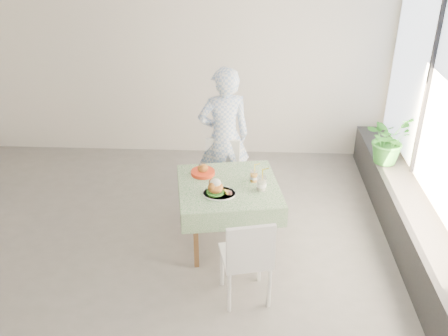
# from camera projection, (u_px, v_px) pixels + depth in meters

# --- Properties ---
(floor) EXTENTS (6.00, 6.00, 0.00)m
(floor) POSITION_uv_depth(u_px,v_px,m) (155.00, 247.00, 5.52)
(floor) COLOR slate
(floor) RESTS_ON ground
(wall_back) EXTENTS (6.00, 0.02, 2.80)m
(wall_back) POSITION_uv_depth(u_px,v_px,m) (179.00, 61.00, 7.08)
(wall_back) COLOR silver
(wall_back) RESTS_ON ground
(wall_front) EXTENTS (6.00, 0.02, 2.80)m
(wall_front) POSITION_uv_depth(u_px,v_px,m) (57.00, 318.00, 2.66)
(wall_front) COLOR silver
(wall_front) RESTS_ON ground
(window_ledge) EXTENTS (0.40, 4.80, 0.50)m
(window_ledge) POSITION_uv_depth(u_px,v_px,m) (415.00, 236.00, 5.28)
(window_ledge) COLOR black
(window_ledge) RESTS_ON ground
(cafe_table) EXTENTS (1.20, 1.20, 0.74)m
(cafe_table) POSITION_uv_depth(u_px,v_px,m) (228.00, 207.00, 5.40)
(cafe_table) COLOR brown
(cafe_table) RESTS_ON ground
(chair_far) EXTENTS (0.46, 0.46, 0.88)m
(chair_far) POSITION_uv_depth(u_px,v_px,m) (220.00, 191.00, 6.09)
(chair_far) COLOR white
(chair_far) RESTS_ON ground
(chair_near) EXTENTS (0.53, 0.53, 0.93)m
(chair_near) POSITION_uv_depth(u_px,v_px,m) (245.00, 273.00, 4.70)
(chair_near) COLOR white
(chair_near) RESTS_ON ground
(diner) EXTENTS (0.73, 0.58, 1.75)m
(diner) POSITION_uv_depth(u_px,v_px,m) (224.00, 137.00, 6.03)
(diner) COLOR #86A5D7
(diner) RESTS_ON ground
(main_dish) EXTENTS (0.34, 0.34, 0.18)m
(main_dish) POSITION_uv_depth(u_px,v_px,m) (217.00, 190.00, 5.06)
(main_dish) COLOR white
(main_dish) RESTS_ON cafe_table
(juice_cup_orange) EXTENTS (0.09, 0.09, 0.25)m
(juice_cup_orange) POSITION_uv_depth(u_px,v_px,m) (254.00, 177.00, 5.30)
(juice_cup_orange) COLOR white
(juice_cup_orange) RESTS_ON cafe_table
(juice_cup_lemonade) EXTENTS (0.11, 0.11, 0.30)m
(juice_cup_lemonade) POSITION_uv_depth(u_px,v_px,m) (261.00, 184.00, 5.14)
(juice_cup_lemonade) COLOR white
(juice_cup_lemonade) RESTS_ON cafe_table
(second_dish) EXTENTS (0.26, 0.26, 0.12)m
(second_dish) POSITION_uv_depth(u_px,v_px,m) (203.00, 171.00, 5.46)
(second_dish) COLOR red
(second_dish) RESTS_ON cafe_table
(potted_plant) EXTENTS (0.75, 0.73, 0.63)m
(potted_plant) POSITION_uv_depth(u_px,v_px,m) (388.00, 139.00, 6.14)
(potted_plant) COLOR #32802A
(potted_plant) RESTS_ON window_ledge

